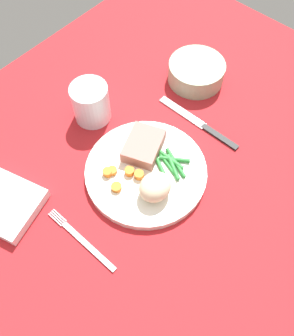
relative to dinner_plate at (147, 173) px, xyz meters
The scene contains 11 objects.
dining_table 3.21cm from the dinner_plate, behind, with size 120.00×90.00×2.00cm.
dinner_plate is the anchor object (origin of this frame).
meat_portion 5.43cm from the dinner_plate, 49.40° to the left, with size 8.56×6.62×2.79cm, color #B2756B.
mashed_potatoes 5.75cm from the dinner_plate, 116.57° to the right, with size 6.38×5.57×4.66cm, color beige.
carrot_slices 5.19cm from the dinner_plate, 146.67° to the left, with size 6.72×6.42×1.29cm.
green_beans 4.84cm from the dinner_plate, 26.33° to the right, with size 6.99×9.32×0.87cm.
fork 17.99cm from the dinner_plate, behind, with size 1.44×16.60×0.40cm.
knife 16.92cm from the dinner_plate, ahead, with size 1.70×20.50×0.64cm.
water_glass 19.17cm from the dinner_plate, 79.79° to the left, with size 7.88×7.88×8.58cm.
salad_bowl 28.07cm from the dinner_plate, 17.71° to the left, with size 12.80×12.80×4.74cm.
napkin 27.75cm from the dinner_plate, 145.53° to the left, with size 11.34×13.17×2.15cm, color white.
Camera 1 is at (-24.41, -24.16, 65.82)cm, focal length 39.43 mm.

